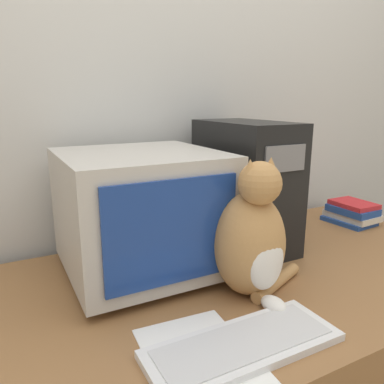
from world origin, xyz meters
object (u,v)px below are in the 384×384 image
cat (252,240)px  pen (198,340)px  crt_monitor (141,211)px  computer_tower (245,185)px  book_stack (352,213)px  keyboard (244,345)px

cat → pen: size_ratio=2.57×
crt_monitor → computer_tower: size_ratio=1.03×
cat → book_stack: (0.74, 0.29, -0.11)m
keyboard → book_stack: size_ratio=2.07×
computer_tower → book_stack: bearing=-1.7°
computer_tower → cat: (-0.19, -0.30, -0.07)m
keyboard → cat: (0.15, 0.18, 0.15)m
computer_tower → crt_monitor: bearing=-175.0°
cat → book_stack: cat is taller
crt_monitor → computer_tower: (0.40, 0.03, 0.03)m
computer_tower → cat: 0.36m
crt_monitor → computer_tower: 0.40m
book_stack → pen: 1.05m
computer_tower → book_stack: 0.58m
crt_monitor → cat: 0.34m
crt_monitor → cat: cat is taller
cat → keyboard: bearing=-130.1°
computer_tower → pen: (-0.42, -0.42, -0.22)m
crt_monitor → cat: size_ratio=1.22×
computer_tower → pen: 0.63m
keyboard → book_stack: bearing=27.8°
computer_tower → cat: computer_tower is taller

